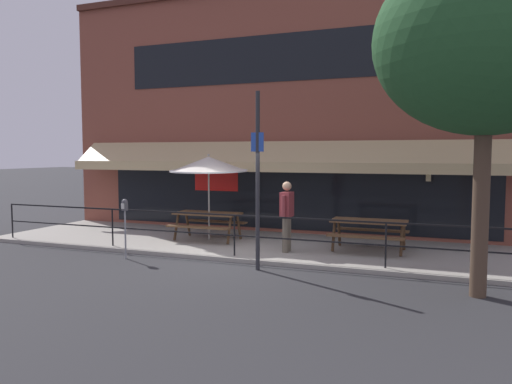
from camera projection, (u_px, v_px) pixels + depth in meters
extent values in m
plane|color=#2D2D30|center=(229.00, 262.00, 11.41)|extent=(120.00, 120.00, 0.00)
cube|color=#9E998E|center=(260.00, 245.00, 13.26)|extent=(15.00, 4.00, 0.10)
cube|color=brown|center=(287.00, 113.00, 15.07)|extent=(15.00, 0.50, 7.38)
cube|color=black|center=(284.00, 57.00, 14.70)|extent=(10.50, 0.02, 1.40)
cube|color=black|center=(284.00, 191.00, 15.01)|extent=(12.00, 0.02, 2.30)
cube|color=red|center=(216.00, 180.00, 15.78)|extent=(1.50, 0.02, 0.70)
cube|color=tan|center=(278.00, 153.00, 14.42)|extent=(13.80, 0.92, 0.70)
cube|color=tan|center=(272.00, 167.00, 13.97)|extent=(13.80, 0.08, 0.28)
cube|color=black|center=(429.00, 170.00, 13.34)|extent=(0.04, 0.28, 0.04)
cube|color=black|center=(429.00, 177.00, 13.22)|extent=(0.18, 0.18, 0.28)
cube|color=beige|center=(429.00, 177.00, 13.22)|extent=(0.13, 0.19, 0.20)
cylinder|color=black|center=(12.00, 221.00, 14.15)|extent=(0.04, 0.04, 0.95)
cylinder|color=black|center=(113.00, 227.00, 12.90)|extent=(0.04, 0.04, 0.95)
cylinder|color=black|center=(234.00, 235.00, 11.64)|extent=(0.04, 0.04, 0.95)
cylinder|color=black|center=(386.00, 245.00, 10.39)|extent=(0.04, 0.04, 0.95)
cube|color=black|center=(234.00, 215.00, 11.61)|extent=(13.80, 0.04, 0.04)
cube|color=black|center=(234.00, 235.00, 11.64)|extent=(13.80, 0.03, 0.03)
cube|color=brown|center=(208.00, 213.00, 13.69)|extent=(1.80, 0.80, 0.05)
cube|color=brown|center=(198.00, 227.00, 13.18)|extent=(1.80, 0.26, 0.04)
cube|color=brown|center=(217.00, 222.00, 14.25)|extent=(1.80, 0.26, 0.04)
cylinder|color=#48311E|center=(229.00, 230.00, 13.13)|extent=(0.07, 0.30, 0.73)
cylinder|color=#48311E|center=(239.00, 227.00, 13.73)|extent=(0.07, 0.30, 0.73)
cylinder|color=#48311E|center=(176.00, 227.00, 13.72)|extent=(0.07, 0.30, 0.73)
cylinder|color=#48311E|center=(188.00, 224.00, 14.31)|extent=(0.07, 0.30, 0.73)
cube|color=brown|center=(369.00, 221.00, 12.14)|extent=(1.80, 0.80, 0.05)
cube|color=brown|center=(365.00, 237.00, 11.63)|extent=(1.80, 0.26, 0.04)
cube|color=brown|center=(372.00, 230.00, 12.71)|extent=(1.80, 0.26, 0.04)
cylinder|color=#48311E|center=(402.00, 240.00, 11.59)|extent=(0.07, 0.30, 0.73)
cylinder|color=#48311E|center=(404.00, 236.00, 12.18)|extent=(0.07, 0.30, 0.73)
cylinder|color=#48311E|center=(334.00, 236.00, 12.17)|extent=(0.07, 0.30, 0.73)
cylinder|color=#48311E|center=(339.00, 232.00, 12.76)|extent=(0.07, 0.30, 0.73)
cylinder|color=#B7B2A8|center=(209.00, 198.00, 13.74)|extent=(0.04, 0.04, 2.30)
cone|color=silver|center=(209.00, 164.00, 13.67)|extent=(2.10, 2.11, 0.44)
cylinder|color=white|center=(209.00, 171.00, 13.68)|extent=(2.14, 2.14, 0.08)
sphere|color=#B7B2A8|center=(209.00, 155.00, 13.65)|extent=(0.07, 0.07, 0.07)
cylinder|color=#665B4C|center=(285.00, 235.00, 12.00)|extent=(0.15, 0.15, 0.86)
cylinder|color=#665B4C|center=(288.00, 234.00, 12.18)|extent=(0.15, 0.15, 0.86)
cube|color=maroon|center=(287.00, 204.00, 12.03)|extent=(0.25, 0.41, 0.60)
cylinder|color=maroon|center=(283.00, 207.00, 11.80)|extent=(0.10, 0.10, 0.54)
cylinder|color=maroon|center=(290.00, 205.00, 12.27)|extent=(0.10, 0.10, 0.54)
sphere|color=tan|center=(287.00, 186.00, 12.00)|extent=(0.22, 0.22, 0.22)
cylinder|color=gray|center=(125.00, 235.00, 11.75)|extent=(0.04, 0.04, 1.15)
cylinder|color=#4C4C51|center=(125.00, 206.00, 11.70)|extent=(0.15, 0.15, 0.20)
sphere|color=#4C4C51|center=(125.00, 202.00, 11.69)|extent=(0.14, 0.14, 0.14)
cube|color=silver|center=(123.00, 206.00, 11.63)|extent=(0.08, 0.01, 0.13)
cylinder|color=#2D2D33|center=(258.00, 182.00, 10.53)|extent=(0.09, 0.09, 3.79)
cube|color=blue|center=(257.00, 142.00, 10.44)|extent=(0.28, 0.02, 0.40)
cylinder|color=brown|center=(481.00, 206.00, 8.57)|extent=(0.28, 0.28, 3.17)
ellipsoid|color=#235128|center=(487.00, 40.00, 8.35)|extent=(3.78, 3.40, 3.21)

